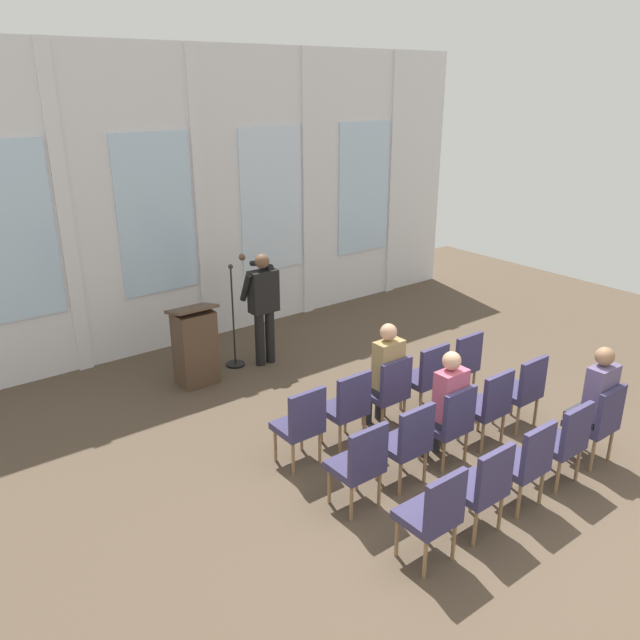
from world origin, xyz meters
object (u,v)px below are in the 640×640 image
audience_r0_c2 (385,370)px  chair_r2_c1 (483,484)px  chair_r1_c1 (408,440)px  audience_r1_c2 (446,401)px  chair_r1_c3 (489,403)px  mic_stand (235,344)px  lectern (195,346)px  chair_r0_c1 (347,405)px  chair_r1_c2 (450,421)px  chair_r1_c0 (360,462)px  chair_r2_c0 (434,511)px  speaker (263,301)px  chair_r0_c2 (389,389)px  chair_r0_c3 (427,375)px  chair_r2_c4 (598,419)px  chair_r1_c4 (523,388)px  audience_r2_c4 (595,399)px  chair_r0_c0 (301,422)px  chair_r2_c2 (526,460)px  chair_r2_c3 (564,438)px  chair_r0_c4 (461,362)px

audience_r0_c2 → chair_r2_c1: (-0.65, -2.00, -0.21)m
chair_r1_c1 → audience_r1_c2: bearing=7.2°
chair_r1_c3 → mic_stand: bearing=107.5°
lectern → chair_r0_c1: size_ratio=1.23×
chair_r1_c1 → chair_r2_c1: 0.96m
chair_r1_c2 → chair_r1_c1: bearing=180.0°
chair_r1_c0 → chair_r2_c1: bearing=-56.1°
chair_r0_c1 → chair_r2_c0: (-0.65, -1.92, 0.00)m
chair_r1_c1 → audience_r1_c2: audience_r1_c2 is taller
speaker → chair_r0_c2: 2.58m
mic_stand → chair_r2_c1: (-0.13, -4.65, 0.20)m
chair_r0_c3 → chair_r2_c0: 2.73m
speaker → chair_r2_c0: (-1.17, -4.46, -0.44)m
lectern → chair_r2_c0: lectern is taller
chair_r1_c0 → chair_r1_c2: same height
chair_r0_c1 → chair_r2_c4: same height
chair_r1_c0 → chair_r2_c0: bearing=-90.0°
speaker → mic_stand: bearing=153.7°
chair_r1_c0 → chair_r1_c1: size_ratio=1.00×
chair_r0_c3 → chair_r1_c1: bearing=-143.4°
audience_r1_c2 → chair_r2_c0: size_ratio=1.41×
chair_r1_c4 → audience_r2_c4: bearing=-90.0°
mic_stand → chair_r0_c3: 2.98m
chair_r0_c3 → chair_r0_c0: bearing=180.0°
audience_r1_c2 → chair_r2_c2: size_ratio=1.41×
chair_r0_c0 → chair_r0_c2: (1.29, 0.00, 0.00)m
chair_r1_c0 → chair_r2_c4: size_ratio=1.00×
audience_r2_c4 → chair_r2_c1: bearing=-177.7°
chair_r0_c2 → chair_r0_c1: bearing=180.0°
mic_stand → audience_r2_c4: mic_stand is taller
chair_r1_c1 → chair_r1_c4: same height
chair_r1_c4 → chair_r0_c2: bearing=143.4°
chair_r0_c2 → chair_r2_c3: 2.03m
chair_r2_c0 → chair_r2_c4: size_ratio=1.00×
chair_r0_c3 → speaker: bearing=106.9°
chair_r0_c0 → chair_r0_c3: size_ratio=1.00×
chair_r1_c0 → chair_r2_c3: 2.16m
chair_r0_c0 → chair_r2_c2: bearing=-56.1°
chair_r0_c3 → chair_r0_c4: (0.65, 0.00, 0.00)m
mic_stand → audience_r2_c4: bearing=-68.4°
chair_r1_c2 → chair_r1_c4: size_ratio=1.00×
chair_r0_c2 → chair_r2_c2: size_ratio=1.00×
speaker → chair_r2_c3: speaker is taller
audience_r2_c4 → chair_r1_c1: bearing=155.6°
chair_r0_c1 → chair_r2_c2: same height
audience_r0_c2 → chair_r2_c0: audience_r0_c2 is taller
chair_r0_c1 → chair_r1_c2: size_ratio=1.00×
chair_r2_c1 → chair_r2_c2: size_ratio=1.00×
chair_r2_c1 → chair_r2_c4: (1.94, 0.00, 0.00)m
chair_r2_c4 → chair_r0_c2: bearing=123.9°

